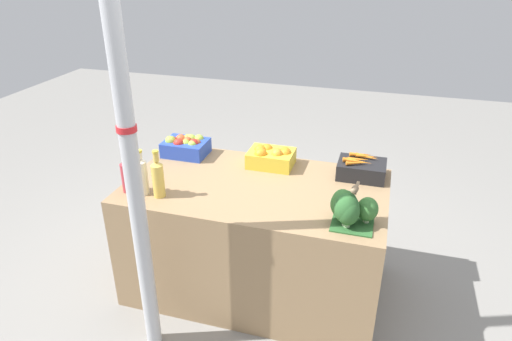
# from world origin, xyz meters

# --- Properties ---
(ground_plane) EXTENTS (10.00, 10.00, 0.00)m
(ground_plane) POSITION_xyz_m (0.00, 0.00, 0.00)
(ground_plane) COLOR gray
(market_table) EXTENTS (1.61, 0.92, 0.78)m
(market_table) POSITION_xyz_m (0.00, 0.00, 0.39)
(market_table) COLOR #937551
(market_table) RESTS_ON ground_plane
(support_pole) EXTENTS (0.10, 0.10, 2.55)m
(support_pole) POSITION_xyz_m (-0.43, -0.66, 1.28)
(support_pole) COLOR #B7BABF
(support_pole) RESTS_ON ground_plane
(apple_crate) EXTENTS (0.30, 0.23, 0.14)m
(apple_crate) POSITION_xyz_m (-0.61, 0.30, 0.85)
(apple_crate) COLOR #2847B7
(apple_crate) RESTS_ON market_table
(orange_crate) EXTENTS (0.30, 0.23, 0.14)m
(orange_crate) POSITION_xyz_m (0.02, 0.30, 0.84)
(orange_crate) COLOR gold
(orange_crate) RESTS_ON market_table
(carrot_crate) EXTENTS (0.30, 0.23, 0.14)m
(carrot_crate) POSITION_xyz_m (0.61, 0.30, 0.84)
(carrot_crate) COLOR black
(carrot_crate) RESTS_ON market_table
(broccoli_pile) EXTENTS (0.25, 0.21, 0.19)m
(broccoli_pile) POSITION_xyz_m (0.59, -0.28, 0.88)
(broccoli_pile) COLOR #2D602D
(broccoli_pile) RESTS_ON market_table
(juice_bottle_ruby) EXTENTS (0.06, 0.06, 0.26)m
(juice_bottle_ruby) POSITION_xyz_m (-0.72, -0.30, 0.89)
(juice_bottle_ruby) COLOR #B2333D
(juice_bottle_ruby) RESTS_ON market_table
(juice_bottle_cloudy) EXTENTS (0.07, 0.07, 0.29)m
(juice_bottle_cloudy) POSITION_xyz_m (-0.61, -0.30, 0.90)
(juice_bottle_cloudy) COLOR beige
(juice_bottle_cloudy) RESTS_ON market_table
(juice_bottle_golden) EXTENTS (0.07, 0.07, 0.30)m
(juice_bottle_golden) POSITION_xyz_m (-0.51, -0.30, 0.90)
(juice_bottle_golden) COLOR gold
(juice_bottle_golden) RESTS_ON market_table
(sparrow_bird) EXTENTS (0.05, 0.14, 0.05)m
(sparrow_bird) POSITION_xyz_m (0.62, -0.30, 1.00)
(sparrow_bird) COLOR #4C3D2D
(sparrow_bird) RESTS_ON broccoli_pile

